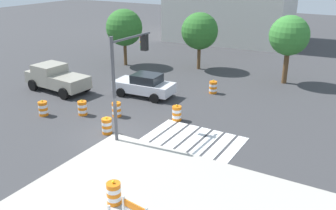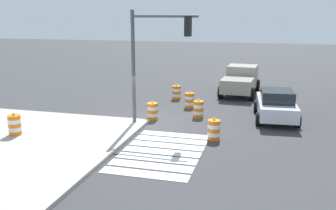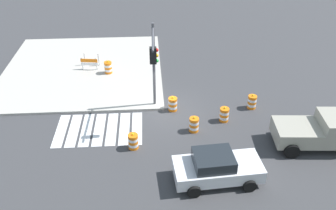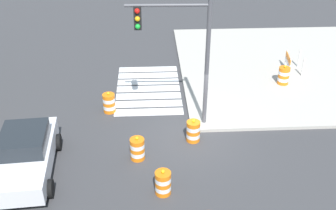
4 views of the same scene
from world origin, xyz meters
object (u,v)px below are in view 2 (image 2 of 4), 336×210
object	(u,v)px
traffic_barrel_median_far	(189,100)
traffic_light_pole	(155,47)
traffic_barrel_median_near	(214,130)
traffic_barrel_on_sidewalk	(15,125)
sports_car	(276,105)
pickup_truck	(241,80)
traffic_barrel_crosswalk_end	(153,111)
traffic_barrel_lane_center	(177,92)
traffic_barrel_far_curb	(198,109)

from	to	relation	value
traffic_barrel_median_far	traffic_light_pole	bearing A→B (deg)	-11.09
traffic_barrel_median_near	traffic_barrel_on_sidewalk	size ratio (longest dim) A/B	1.00
traffic_barrel_median_near	sports_car	bearing A→B (deg)	146.85
traffic_barrel_median_far	traffic_barrel_median_near	bearing A→B (deg)	22.18
traffic_barrel_on_sidewalk	traffic_light_pole	xyz separation A→B (m)	(-3.34, 5.62, 3.31)
pickup_truck	sports_car	bearing A→B (deg)	19.64
sports_car	traffic_barrel_crosswalk_end	distance (m)	6.53
traffic_light_pole	traffic_barrel_lane_center	bearing A→B (deg)	-175.67
traffic_barrel_far_curb	traffic_barrel_median_far	bearing A→B (deg)	-155.37
pickup_truck	traffic_barrel_median_far	xyz separation A→B (m)	(5.05, -2.65, -0.52)
traffic_barrel_crosswalk_end	traffic_barrel_median_near	bearing A→B (deg)	55.81
traffic_barrel_lane_center	traffic_barrel_on_sidewalk	world-z (taller)	traffic_barrel_on_sidewalk
traffic_barrel_median_near	traffic_barrel_far_curb	xyz separation A→B (m)	(-3.53, -1.34, 0.00)
pickup_truck	traffic_barrel_median_far	distance (m)	5.72
sports_car	traffic_barrel_far_curb	xyz separation A→B (m)	(0.60, -4.04, -0.36)
sports_car	traffic_light_pole	size ratio (longest dim) A/B	0.80
traffic_barrel_crosswalk_end	traffic_light_pole	xyz separation A→B (m)	(1.15, 0.53, 3.46)
traffic_barrel_median_near	traffic_light_pole	bearing A→B (deg)	-112.86
traffic_barrel_median_near	traffic_barrel_on_sidewalk	world-z (taller)	traffic_barrel_on_sidewalk
sports_car	pickup_truck	xyz separation A→B (m)	(-6.42, -2.29, 0.16)
traffic_light_pole	traffic_barrel_far_curb	bearing A→B (deg)	142.29
traffic_barrel_crosswalk_end	traffic_barrel_median_far	size ratio (longest dim) A/B	1.00
traffic_barrel_lane_center	traffic_light_pole	world-z (taller)	traffic_light_pole
traffic_barrel_crosswalk_end	traffic_barrel_median_far	distance (m)	3.35
pickup_truck	traffic_barrel_crosswalk_end	size ratio (longest dim) A/B	5.17
sports_car	traffic_barrel_far_curb	size ratio (longest dim) A/B	4.34
traffic_barrel_crosswalk_end	traffic_barrel_median_far	world-z (taller)	same
traffic_barrel_median_near	traffic_light_pole	world-z (taller)	traffic_light_pole
traffic_barrel_crosswalk_end	traffic_barrel_far_curb	distance (m)	2.51
sports_car	traffic_barrel_on_sidewalk	distance (m)	12.96
traffic_barrel_lane_center	traffic_barrel_median_near	bearing A→B (deg)	25.09
sports_car	traffic_barrel_median_far	world-z (taller)	sports_car
traffic_barrel_crosswalk_end	traffic_barrel_lane_center	distance (m)	5.12
traffic_barrel_far_curb	traffic_barrel_lane_center	xyz separation A→B (m)	(-4.04, -2.21, 0.00)
traffic_barrel_crosswalk_end	traffic_barrel_lane_center	size ratio (longest dim) A/B	1.00
pickup_truck	traffic_barrel_far_curb	distance (m)	7.25
pickup_truck	traffic_barrel_median_far	bearing A→B (deg)	-27.69
sports_car	pickup_truck	bearing A→B (deg)	-160.36
traffic_barrel_median_far	traffic_barrel_far_curb	bearing A→B (deg)	24.63
traffic_barrel_median_near	traffic_light_pole	xyz separation A→B (m)	(-1.29, -3.07, 3.46)
traffic_barrel_median_far	traffic_barrel_far_curb	distance (m)	2.17
traffic_barrel_crosswalk_end	traffic_barrel_median_near	size ratio (longest dim) A/B	1.00
sports_car	traffic_light_pole	xyz separation A→B (m)	(2.83, -5.77, 3.10)
pickup_truck	traffic_barrel_far_curb	world-z (taller)	pickup_truck
pickup_truck	traffic_barrel_median_near	world-z (taller)	pickup_truck
traffic_barrel_median_far	traffic_barrel_on_sidewalk	bearing A→B (deg)	-40.51
traffic_barrel_median_far	pickup_truck	bearing A→B (deg)	152.31
sports_car	traffic_barrel_crosswalk_end	bearing A→B (deg)	-75.08
traffic_barrel_median_far	sports_car	bearing A→B (deg)	74.42
traffic_light_pole	traffic_barrel_median_near	bearing A→B (deg)	67.14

